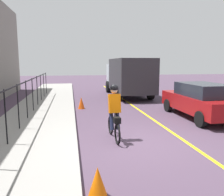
% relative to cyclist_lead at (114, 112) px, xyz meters
% --- Properties ---
extents(ground_plane, '(80.00, 80.00, 0.00)m').
position_rel_cyclist_lead_xyz_m(ground_plane, '(-0.44, -0.60, -0.91)').
color(ground_plane, '#4A384B').
extents(lane_line_centre, '(36.00, 0.12, 0.01)m').
position_rel_cyclist_lead_xyz_m(lane_line_centre, '(-0.44, -2.20, -0.91)').
color(lane_line_centre, yellow).
rests_on(lane_line_centre, ground).
extents(sidewalk, '(40.00, 3.20, 0.15)m').
position_rel_cyclist_lead_xyz_m(sidewalk, '(-0.44, 2.80, -0.84)').
color(sidewalk, gray).
rests_on(sidewalk, ground).
extents(iron_fence, '(20.95, 0.04, 1.60)m').
position_rel_cyclist_lead_xyz_m(iron_fence, '(0.56, 3.20, 0.40)').
color(iron_fence, black).
rests_on(iron_fence, sidewalk).
extents(cyclist_lead, '(1.71, 0.37, 1.83)m').
position_rel_cyclist_lead_xyz_m(cyclist_lead, '(0.00, 0.00, 0.00)').
color(cyclist_lead, black).
rests_on(cyclist_lead, ground).
extents(patrol_sedan, '(4.41, 1.94, 1.58)m').
position_rel_cyclist_lead_xyz_m(patrol_sedan, '(2.27, -4.42, -0.09)').
color(patrol_sedan, maroon).
rests_on(patrol_sedan, ground).
extents(box_truck_background, '(6.73, 2.58, 2.78)m').
position_rel_cyclist_lead_xyz_m(box_truck_background, '(9.49, -2.88, 0.64)').
color(box_truck_background, '#2E2D32').
rests_on(box_truck_background, ground).
extents(traffic_cone_near, '(0.36, 0.36, 0.65)m').
position_rel_cyclist_lead_xyz_m(traffic_cone_near, '(5.32, 0.81, -0.59)').
color(traffic_cone_near, '#ED5210').
rests_on(traffic_cone_near, ground).
extents(traffic_cone_far, '(0.36, 0.36, 0.56)m').
position_rel_cyclist_lead_xyz_m(traffic_cone_far, '(-3.06, 0.91, -0.63)').
color(traffic_cone_far, orange).
rests_on(traffic_cone_far, ground).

